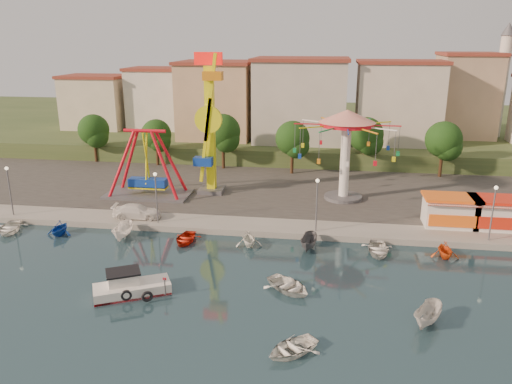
% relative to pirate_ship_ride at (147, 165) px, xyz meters
% --- Properties ---
extents(ground, '(200.00, 200.00, 0.00)m').
position_rel_pirate_ship_ride_xyz_m(ground, '(12.13, -21.67, -4.39)').
color(ground, '#122A33').
rests_on(ground, ground).
extents(quay_deck, '(200.00, 100.00, 0.60)m').
position_rel_pirate_ship_ride_xyz_m(quay_deck, '(12.13, 40.33, -4.09)').
color(quay_deck, '#9E998E').
rests_on(quay_deck, ground).
extents(asphalt_pad, '(90.00, 28.00, 0.01)m').
position_rel_pirate_ship_ride_xyz_m(asphalt_pad, '(12.13, 8.33, -3.79)').
color(asphalt_pad, '#4C4944').
rests_on(asphalt_pad, quay_deck).
extents(hill_terrace, '(200.00, 60.00, 3.00)m').
position_rel_pirate_ship_ride_xyz_m(hill_terrace, '(12.13, 45.33, -2.89)').
color(hill_terrace, '#384C26').
rests_on(hill_terrace, ground).
extents(pirate_ship_ride, '(10.00, 5.00, 8.00)m').
position_rel_pirate_ship_ride_xyz_m(pirate_ship_ride, '(0.00, 0.00, 0.00)').
color(pirate_ship_ride, '#59595E').
rests_on(pirate_ship_ride, quay_deck).
extents(kamikaze_tower, '(3.41, 3.10, 16.50)m').
position_rel_pirate_ship_ride_xyz_m(kamikaze_tower, '(7.22, 2.27, 4.21)').
color(kamikaze_tower, '#59595E').
rests_on(kamikaze_tower, quay_deck).
extents(wave_swinger, '(11.60, 11.60, 10.40)m').
position_rel_pirate_ship_ride_xyz_m(wave_swinger, '(22.96, 2.10, 3.80)').
color(wave_swinger, '#59595E').
rests_on(wave_swinger, quay_deck).
extents(booth_left, '(5.40, 3.78, 3.08)m').
position_rel_pirate_ship_ride_xyz_m(booth_left, '(33.30, -5.18, -2.23)').
color(booth_left, white).
rests_on(booth_left, quay_deck).
extents(booth_mid, '(5.40, 3.78, 3.08)m').
position_rel_pirate_ship_ride_xyz_m(booth_mid, '(37.73, -5.18, -2.23)').
color(booth_mid, white).
rests_on(booth_mid, quay_deck).
extents(lamp_post_0, '(0.14, 0.14, 5.00)m').
position_rel_pirate_ship_ride_xyz_m(lamp_post_0, '(-11.87, -8.67, -1.29)').
color(lamp_post_0, '#59595E').
rests_on(lamp_post_0, quay_deck).
extents(lamp_post_1, '(0.14, 0.14, 5.00)m').
position_rel_pirate_ship_ride_xyz_m(lamp_post_1, '(4.13, -8.67, -1.29)').
color(lamp_post_1, '#59595E').
rests_on(lamp_post_1, quay_deck).
extents(lamp_post_2, '(0.14, 0.14, 5.00)m').
position_rel_pirate_ship_ride_xyz_m(lamp_post_2, '(20.13, -8.67, -1.29)').
color(lamp_post_2, '#59595E').
rests_on(lamp_post_2, quay_deck).
extents(lamp_post_3, '(0.14, 0.14, 5.00)m').
position_rel_pirate_ship_ride_xyz_m(lamp_post_3, '(36.13, -8.67, -1.29)').
color(lamp_post_3, '#59595E').
rests_on(lamp_post_3, quay_deck).
extents(tree_0, '(4.60, 4.60, 7.19)m').
position_rel_pirate_ship_ride_xyz_m(tree_0, '(-13.87, 15.31, 1.08)').
color(tree_0, '#382314').
rests_on(tree_0, quay_deck).
extents(tree_1, '(4.35, 4.35, 6.80)m').
position_rel_pirate_ship_ride_xyz_m(tree_1, '(-3.87, 14.57, 0.81)').
color(tree_1, '#382314').
rests_on(tree_1, quay_deck).
extents(tree_2, '(5.02, 5.02, 7.85)m').
position_rel_pirate_ship_ride_xyz_m(tree_2, '(6.13, 14.14, 1.52)').
color(tree_2, '#382314').
rests_on(tree_2, quay_deck).
extents(tree_3, '(4.68, 4.68, 7.32)m').
position_rel_pirate_ship_ride_xyz_m(tree_3, '(16.13, 12.70, 1.16)').
color(tree_3, '#382314').
rests_on(tree_3, quay_deck).
extents(tree_4, '(4.86, 4.86, 7.60)m').
position_rel_pirate_ship_ride_xyz_m(tree_4, '(26.13, 15.69, 1.35)').
color(tree_4, '#382314').
rests_on(tree_4, quay_deck).
extents(tree_5, '(4.83, 4.83, 7.54)m').
position_rel_pirate_ship_ride_xyz_m(tree_5, '(36.13, 13.87, 1.31)').
color(tree_5, '#382314').
rests_on(tree_5, quay_deck).
extents(building_0, '(9.26, 9.53, 11.87)m').
position_rel_pirate_ship_ride_xyz_m(building_0, '(-21.24, 24.40, 4.54)').
color(building_0, beige).
rests_on(building_0, hill_terrace).
extents(building_1, '(12.33, 9.01, 8.63)m').
position_rel_pirate_ship_ride_xyz_m(building_1, '(-9.20, 29.72, 2.92)').
color(building_1, silver).
rests_on(building_1, hill_terrace).
extents(building_2, '(11.95, 9.28, 11.23)m').
position_rel_pirate_ship_ride_xyz_m(building_2, '(3.94, 30.29, 4.22)').
color(building_2, tan).
rests_on(building_2, hill_terrace).
extents(building_3, '(12.59, 10.50, 9.20)m').
position_rel_pirate_ship_ride_xyz_m(building_3, '(17.73, 27.13, 3.20)').
color(building_3, beige).
rests_on(building_3, hill_terrace).
extents(building_4, '(10.75, 9.23, 9.24)m').
position_rel_pirate_ship_ride_xyz_m(building_4, '(31.20, 30.54, 3.22)').
color(building_4, beige).
rests_on(building_4, hill_terrace).
extents(building_5, '(12.77, 10.96, 11.21)m').
position_rel_pirate_ship_ride_xyz_m(building_5, '(44.50, 28.66, 4.21)').
color(building_5, tan).
rests_on(building_5, hill_terrace).
extents(minaret, '(2.80, 2.80, 18.00)m').
position_rel_pirate_ship_ride_xyz_m(minaret, '(48.13, 32.33, 8.15)').
color(minaret, silver).
rests_on(minaret, hill_terrace).
extents(cabin_motorboat, '(5.99, 4.49, 1.98)m').
position_rel_pirate_ship_ride_xyz_m(cabin_motorboat, '(6.62, -22.22, -3.86)').
color(cabin_motorboat, white).
rests_on(cabin_motorboat, ground).
extents(rowboat_a, '(4.91, 4.83, 0.83)m').
position_rel_pirate_ship_ride_xyz_m(rowboat_a, '(18.45, -19.98, -3.98)').
color(rowboat_a, white).
rests_on(rowboat_a, ground).
extents(rowboat_b, '(4.36, 4.34, 0.74)m').
position_rel_pirate_ship_ride_xyz_m(rowboat_b, '(19.29, -27.87, -4.02)').
color(rowboat_b, white).
rests_on(rowboat_b, ground).
extents(skiff, '(2.91, 3.81, 1.39)m').
position_rel_pirate_ship_ride_xyz_m(skiff, '(28.13, -23.38, -3.70)').
color(skiff, silver).
rests_on(skiff, ground).
extents(van, '(5.10, 2.41, 1.44)m').
position_rel_pirate_ship_ride_xyz_m(van, '(1.55, -7.67, -3.08)').
color(van, white).
rests_on(van, quay_deck).
extents(moored_boat_0, '(3.90, 4.66, 0.83)m').
position_rel_pirate_ship_ride_xyz_m(moored_boat_0, '(-10.26, -11.87, -3.98)').
color(moored_boat_0, white).
rests_on(moored_boat_0, ground).
extents(moored_boat_1, '(2.43, 2.82, 1.49)m').
position_rel_pirate_ship_ride_xyz_m(moored_boat_1, '(-4.86, -11.87, -3.65)').
color(moored_boat_1, '#1341A8').
rests_on(moored_boat_1, ground).
extents(moored_boat_2, '(1.69, 3.93, 1.48)m').
position_rel_pirate_ship_ride_xyz_m(moored_boat_2, '(1.73, -11.87, -3.65)').
color(moored_boat_2, white).
rests_on(moored_boat_2, ground).
extents(moored_boat_3, '(2.67, 3.64, 0.73)m').
position_rel_pirate_ship_ride_xyz_m(moored_boat_3, '(7.90, -11.87, -4.03)').
color(moored_boat_3, red).
rests_on(moored_boat_3, ground).
extents(moored_boat_4, '(3.16, 3.41, 1.48)m').
position_rel_pirate_ship_ride_xyz_m(moored_boat_4, '(14.02, -11.87, -3.65)').
color(moored_boat_4, white).
rests_on(moored_boat_4, ground).
extents(moored_boat_5, '(1.78, 3.69, 1.37)m').
position_rel_pirate_ship_ride_xyz_m(moored_boat_5, '(19.62, -11.87, -3.71)').
color(moored_boat_5, '#55555A').
rests_on(moored_boat_5, ground).
extents(moored_boat_6, '(2.87, 4.00, 0.82)m').
position_rel_pirate_ship_ride_xyz_m(moored_boat_6, '(25.82, -11.87, -3.98)').
color(moored_boat_6, silver).
rests_on(moored_boat_6, ground).
extents(moored_boat_7, '(2.51, 2.87, 1.46)m').
position_rel_pirate_ship_ride_xyz_m(moored_boat_7, '(31.59, -11.87, -3.66)').
color(moored_boat_7, '#E54F14').
rests_on(moored_boat_7, ground).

